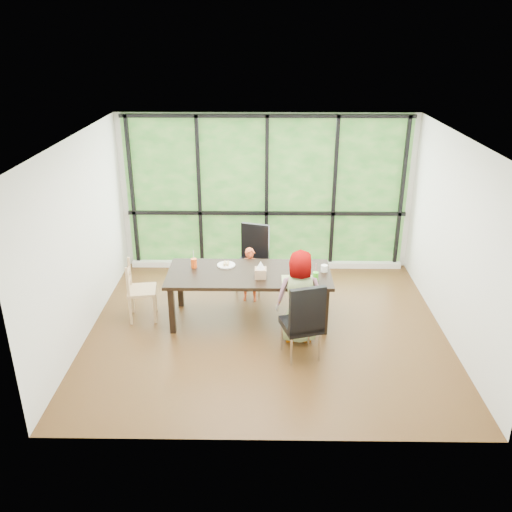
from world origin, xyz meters
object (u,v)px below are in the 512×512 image
(child_toddler, at_px, (250,275))
(plate_far, at_px, (226,265))
(white_mug, at_px, (324,268))
(dining_table, at_px, (249,296))
(orange_cup, at_px, (194,263))
(chair_window_leather, at_px, (252,260))
(chair_end_beech, at_px, (142,290))
(green_cup, at_px, (315,277))
(child_older, at_px, (299,297))
(tissue_box, at_px, (261,273))
(plate_near, at_px, (295,279))
(chair_interior_leather, at_px, (301,319))

(child_toddler, distance_m, plate_far, 0.59)
(white_mug, bearing_deg, child_toddler, 153.20)
(dining_table, distance_m, orange_cup, 0.93)
(chair_window_leather, height_order, chair_end_beech, chair_window_leather)
(dining_table, distance_m, chair_end_beech, 1.56)
(dining_table, xyz_separation_m, child_toddler, (0.00, 0.60, 0.06))
(chair_window_leather, distance_m, chair_end_beech, 1.83)
(green_cup, bearing_deg, white_mug, 63.70)
(child_older, distance_m, tissue_box, 0.68)
(plate_near, xyz_separation_m, green_cup, (0.27, -0.03, 0.06))
(dining_table, relative_size, chair_window_leather, 2.15)
(chair_interior_leather, height_order, green_cup, chair_interior_leather)
(chair_window_leather, xyz_separation_m, child_older, (0.67, -1.50, 0.11))
(chair_interior_leather, xyz_separation_m, chair_end_beech, (-2.25, 0.97, -0.09))
(child_older, xyz_separation_m, plate_near, (-0.04, 0.33, 0.10))
(orange_cup, distance_m, green_cup, 1.78)
(chair_window_leather, bearing_deg, child_older, -48.71)
(plate_far, relative_size, tissue_box, 1.66)
(dining_table, relative_size, chair_interior_leather, 2.15)
(green_cup, bearing_deg, dining_table, 164.58)
(child_toddler, bearing_deg, chair_end_beech, -155.38)
(chair_interior_leather, xyz_separation_m, plate_near, (-0.04, 0.73, 0.22))
(tissue_box, bearing_deg, chair_window_leather, 97.78)
(child_toddler, bearing_deg, dining_table, -85.82)
(chair_interior_leather, distance_m, child_toddler, 1.70)
(dining_table, xyz_separation_m, white_mug, (1.07, 0.05, 0.42))
(chair_window_leather, bearing_deg, white_mug, -22.98)
(chair_end_beech, height_order, child_toddler, chair_end_beech)
(dining_table, xyz_separation_m, plate_far, (-0.34, 0.24, 0.38))
(plate_near, distance_m, orange_cup, 1.51)
(green_cup, relative_size, tissue_box, 0.80)
(white_mug, bearing_deg, tissue_box, -166.66)
(child_toddler, xyz_separation_m, child_older, (0.69, -1.15, 0.22))
(plate_near, height_order, tissue_box, tissue_box)
(tissue_box, bearing_deg, green_cup, -7.03)
(child_toddler, relative_size, child_older, 0.67)
(green_cup, bearing_deg, orange_cup, 166.27)
(dining_table, bearing_deg, child_older, -39.00)
(child_toddler, height_order, child_older, child_older)
(orange_cup, relative_size, green_cup, 1.06)
(dining_table, height_order, tissue_box, tissue_box)
(chair_end_beech, xyz_separation_m, child_older, (2.25, -0.57, 0.20))
(orange_cup, xyz_separation_m, tissue_box, (0.97, -0.33, 0.00))
(chair_end_beech, xyz_separation_m, green_cup, (2.48, -0.27, 0.36))
(plate_near, relative_size, orange_cup, 1.56)
(dining_table, xyz_separation_m, orange_cup, (-0.81, 0.17, 0.44))
(white_mug, bearing_deg, chair_window_leather, 139.86)
(child_toddler, bearing_deg, green_cup, -38.56)
(child_toddler, bearing_deg, child_older, -55.02)
(chair_window_leather, relative_size, child_toddler, 1.24)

